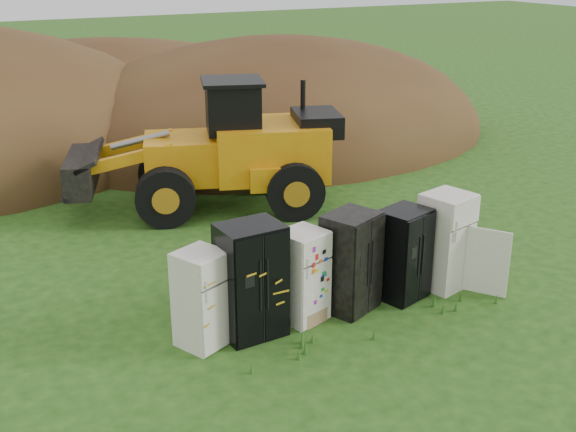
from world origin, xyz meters
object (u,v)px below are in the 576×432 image
fridge_black_side (251,280)px  fridge_sticker (302,276)px  fridge_leftmost (201,299)px  fridge_dark_mid (350,262)px  wheel_loader (201,146)px  fridge_open_door (445,241)px  fridge_black_right (403,254)px

fridge_black_side → fridge_sticker: fridge_black_side is taller
fridge_leftmost → fridge_dark_mid: bearing=-25.4°
fridge_leftmost → wheel_loader: 6.67m
fridge_black_side → fridge_dark_mid: bearing=-3.5°
fridge_sticker → fridge_dark_mid: fridge_dark_mid is taller
fridge_leftmost → fridge_dark_mid: (2.81, -0.03, 0.09)m
fridge_sticker → fridge_open_door: bearing=-19.3°
fridge_sticker → fridge_leftmost: bearing=161.9°
fridge_leftmost → fridge_open_door: fridge_open_door is taller
wheel_loader → fridge_dark_mid: bearing=-67.8°
fridge_leftmost → fridge_black_side: bearing=-27.8°
fridge_sticker → fridge_open_door: fridge_open_door is taller
fridge_sticker → fridge_black_right: size_ratio=0.96×
fridge_black_right → fridge_open_door: bearing=-16.8°
fridge_black_side → wheel_loader: (1.48, 6.24, 0.62)m
fridge_leftmost → fridge_dark_mid: size_ratio=0.90×
fridge_dark_mid → fridge_open_door: (2.09, -0.02, 0.03)m
fridge_black_right → wheel_loader: size_ratio=0.26×
fridge_sticker → wheel_loader: bearing=67.2°
fridge_open_door → wheel_loader: 6.78m
fridge_dark_mid → wheel_loader: (-0.47, 6.22, 0.70)m
fridge_leftmost → fridge_black_right: 3.92m
fridge_black_side → fridge_black_right: 3.06m
fridge_dark_mid → wheel_loader: 6.28m
fridge_sticker → fridge_dark_mid: (0.96, -0.03, 0.08)m
fridge_black_side → fridge_sticker: size_ratio=1.19×
fridge_leftmost → fridge_open_door: (4.90, -0.05, 0.11)m
fridge_leftmost → wheel_loader: wheel_loader is taller
fridge_black_side → fridge_open_door: bearing=-4.2°
fridge_open_door → fridge_black_right: bearing=165.8°
fridge_black_side → fridge_leftmost: bearing=172.9°
fridge_leftmost → fridge_dark_mid: fridge_dark_mid is taller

